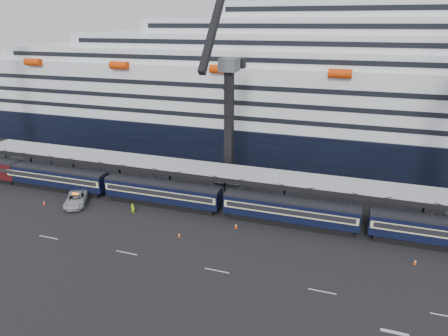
{
  "coord_description": "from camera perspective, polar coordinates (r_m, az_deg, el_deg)",
  "views": [
    {
      "loc": [
        -0.67,
        -41.1,
        27.18
      ],
      "look_at": [
        -17.83,
        10.0,
        7.42
      ],
      "focal_mm": 32.0,
      "sensor_mm": 36.0,
      "label": 1
    }
  ],
  "objects": [
    {
      "name": "train",
      "position": [
        57.02,
        12.73,
        -6.39
      ],
      "size": [
        133.05,
        3.0,
        4.05
      ],
      "color": "black",
      "rests_on": "ground"
    },
    {
      "name": "traffic_cone_b",
      "position": [
        54.59,
        -6.42,
        -9.47
      ],
      "size": [
        0.34,
        0.34,
        0.68
      ],
      "color": "#E63D07",
      "rests_on": "ground"
    },
    {
      "name": "pickup_truck",
      "position": [
        67.24,
        -20.39,
        -4.22
      ],
      "size": [
        5.71,
        7.14,
        1.8
      ],
      "primitive_type": "imported",
      "rotation": [
        0.0,
        0.0,
        0.49
      ],
      "color": "#A5A8AC",
      "rests_on": "ground"
    },
    {
      "name": "traffic_cone_d",
      "position": [
        53.86,
        25.65,
        -11.97
      ],
      "size": [
        0.35,
        0.35,
        0.69
      ],
      "color": "#E63D07",
      "rests_on": "ground"
    },
    {
      "name": "lane_markings",
      "position": [
        45.86,
        27.11,
        -18.79
      ],
      "size": [
        111.0,
        4.27,
        0.02
      ],
      "color": "beige",
      "rests_on": "ground"
    },
    {
      "name": "traffic_cone_a",
      "position": [
        69.39,
        -24.32,
        -4.51
      ],
      "size": [
        0.36,
        0.36,
        0.72
      ],
      "color": "#E63D07",
      "rests_on": "ground"
    },
    {
      "name": "worker",
      "position": [
        61.72,
        -12.91,
        -5.69
      ],
      "size": [
        0.62,
        0.41,
        1.66
      ],
      "primitive_type": "imported",
      "rotation": [
        0.0,
        0.0,
        3.12
      ],
      "color": "#B8FF0D",
      "rests_on": "ground"
    },
    {
      "name": "ground",
      "position": [
        49.28,
        16.69,
        -14.31
      ],
      "size": [
        260.0,
        260.0,
        0.0
      ],
      "primitive_type": "plane",
      "color": "black",
      "rests_on": "ground"
    },
    {
      "name": "canopy",
      "position": [
        59.31,
        17.86,
        -2.59
      ],
      "size": [
        130.0,
        6.25,
        5.53
      ],
      "color": "#A0A3A9",
      "rests_on": "ground"
    },
    {
      "name": "cruise_ship",
      "position": [
        88.35,
        18.27,
        9.47
      ],
      "size": [
        214.09,
        28.84,
        34.0
      ],
      "color": "black",
      "rests_on": "ground"
    },
    {
      "name": "crane_dark_near",
      "position": [
        64.57,
        0.6,
        6.47
      ],
      "size": [
        4.5,
        17.75,
        35.08
      ],
      "color": "#4B4E53",
      "rests_on": "ground"
    },
    {
      "name": "traffic_cone_c",
      "position": [
        56.44,
        1.73,
        -8.23
      ],
      "size": [
        0.38,
        0.38,
        0.77
      ],
      "color": "#E63D07",
      "rests_on": "ground"
    }
  ]
}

